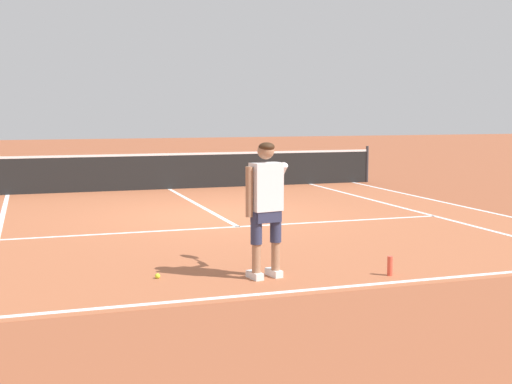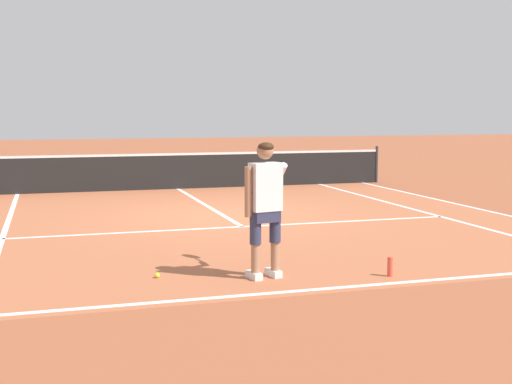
% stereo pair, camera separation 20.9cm
% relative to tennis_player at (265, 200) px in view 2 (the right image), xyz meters
% --- Properties ---
extents(ground_plane, '(80.00, 80.00, 0.00)m').
position_rel_tennis_player_xyz_m(ground_plane, '(0.78, 5.21, -0.99)').
color(ground_plane, '#9E5133').
extents(court_inner_surface, '(10.98, 11.31, 0.00)m').
position_rel_tennis_player_xyz_m(court_inner_surface, '(0.78, 4.72, -0.99)').
color(court_inner_surface, '#B2603D').
rests_on(court_inner_surface, ground).
extents(line_baseline, '(10.98, 0.10, 0.01)m').
position_rel_tennis_player_xyz_m(line_baseline, '(0.78, -0.74, -0.99)').
color(line_baseline, white).
rests_on(line_baseline, ground).
extents(line_service, '(8.23, 0.10, 0.01)m').
position_rel_tennis_player_xyz_m(line_service, '(0.78, 3.77, -0.99)').
color(line_service, white).
rests_on(line_service, ground).
extents(line_centre_service, '(0.10, 6.40, 0.01)m').
position_rel_tennis_player_xyz_m(line_centre_service, '(0.78, 6.97, -0.99)').
color(line_centre_service, white).
rests_on(line_centre_service, ground).
extents(line_singles_left, '(0.10, 10.91, 0.01)m').
position_rel_tennis_player_xyz_m(line_singles_left, '(-3.34, 4.72, -0.99)').
color(line_singles_left, white).
rests_on(line_singles_left, ground).
extents(line_singles_right, '(0.10, 10.91, 0.01)m').
position_rel_tennis_player_xyz_m(line_singles_right, '(4.89, 4.72, -0.99)').
color(line_singles_right, white).
rests_on(line_singles_right, ground).
extents(line_doubles_right, '(0.10, 10.91, 0.01)m').
position_rel_tennis_player_xyz_m(line_doubles_right, '(6.27, 4.72, -0.99)').
color(line_doubles_right, white).
rests_on(line_doubles_right, ground).
extents(tennis_net, '(11.96, 0.08, 1.07)m').
position_rel_tennis_player_xyz_m(tennis_net, '(0.78, 10.17, -0.49)').
color(tennis_net, '#333338').
rests_on(tennis_net, ground).
extents(tennis_player, '(0.59, 1.19, 1.71)m').
position_rel_tennis_player_xyz_m(tennis_player, '(0.00, 0.00, 0.00)').
color(tennis_player, white).
rests_on(tennis_player, ground).
extents(tennis_ball_near_feet, '(0.07, 0.07, 0.07)m').
position_rel_tennis_player_xyz_m(tennis_ball_near_feet, '(-1.30, 0.38, -0.96)').
color(tennis_ball_near_feet, '#CCE02D').
rests_on(tennis_ball_near_feet, ground).
extents(water_bottle, '(0.07, 0.07, 0.25)m').
position_rel_tennis_player_xyz_m(water_bottle, '(1.55, -0.40, -0.86)').
color(water_bottle, '#E04C38').
rests_on(water_bottle, ground).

